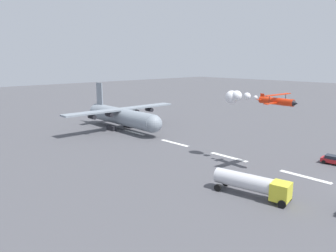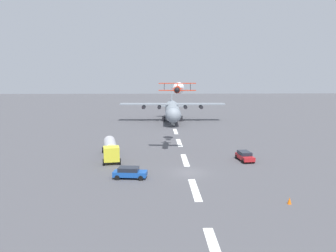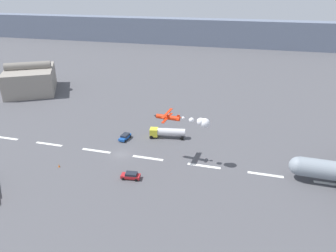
{
  "view_description": "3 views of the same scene",
  "coord_description": "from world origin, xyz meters",
  "views": [
    {
      "loc": [
        -12.68,
        47.66,
        17.51
      ],
      "look_at": [
        37.62,
        0.0,
        3.43
      ],
      "focal_mm": 34.76,
      "sensor_mm": 36.0,
      "label": 1
    },
    {
      "loc": [
        -45.25,
        4.45,
        13.41
      ],
      "look_at": [
        11.46,
        2.62,
        4.96
      ],
      "focal_mm": 35.5,
      "sensor_mm": 36.0,
      "label": 2
    },
    {
      "loc": [
        29.61,
        -63.24,
        39.47
      ],
      "look_at": [
        12.14,
        1.0,
        9.03
      ],
      "focal_mm": 32.85,
      "sensor_mm": 36.0,
      "label": 3
    }
  ],
  "objects": [
    {
      "name": "runway_stripe_6",
      "position": [
        21.37,
        0.0,
        0.01
      ],
      "size": [
        8.0,
        0.9,
        0.01
      ],
      "primitive_type": "cube",
      "color": "white",
      "rests_on": "ground"
    },
    {
      "name": "runway_stripe_4",
      "position": [
        -7.12,
        0.0,
        0.01
      ],
      "size": [
        8.0,
        0.9,
        0.01
      ],
      "primitive_type": "cube",
      "color": "white",
      "rests_on": "ground"
    },
    {
      "name": "runway_stripe_5",
      "position": [
        7.12,
        0.0,
        0.01
      ],
      "size": [
        8.0,
        0.9,
        0.01
      ],
      "primitive_type": "cube",
      "color": "white",
      "rests_on": "ground"
    },
    {
      "name": "fuel_tanker_truck",
      "position": [
        8.76,
        12.24,
        1.75
      ],
      "size": [
        10.23,
        4.35,
        2.9
      ],
      "color": "yellow",
      "rests_on": "ground"
    },
    {
      "name": "ground_plane",
      "position": [
        0.0,
        0.0,
        0.0
      ],
      "size": [
        440.0,
        440.0,
        0.0
      ],
      "primitive_type": "plane",
      "color": "#4C4C51",
      "rests_on": "ground"
    },
    {
      "name": "traffic_cone_far",
      "position": [
        5.98,
        -9.74,
        0.38
      ],
      "size": [
        0.44,
        0.44,
        0.75
      ],
      "primitive_type": "cone",
      "color": "orange",
      "rests_on": "ground"
    },
    {
      "name": "hangar_building",
      "position": [
        -55.76,
        38.6,
        5.01
      ],
      "size": [
        27.09,
        28.71,
        12.1
      ],
      "color": "gray",
      "rests_on": "ground"
    },
    {
      "name": "runway_stripe_8",
      "position": [
        49.86,
        0.0,
        0.01
      ],
      "size": [
        8.0,
        0.9,
        0.01
      ],
      "primitive_type": "cube",
      "color": "white",
      "rests_on": "ground"
    },
    {
      "name": "mountain_ridge_distant",
      "position": [
        0.0,
        165.36,
        9.03
      ],
      "size": [
        396.0,
        16.0,
        18.07
      ],
      "primitive_type": "cube",
      "color": "slate",
      "rests_on": "ground"
    },
    {
      "name": "runway_stripe_7",
      "position": [
        35.61,
        0.0,
        0.01
      ],
      "size": [
        8.0,
        0.9,
        0.01
      ],
      "primitive_type": "cube",
      "color": "white",
      "rests_on": "ground"
    },
    {
      "name": "followme_car_yellow",
      "position": [
        6.37,
        -9.58,
        0.81
      ],
      "size": [
        4.44,
        2.41,
        1.52
      ],
      "color": "#B21E23",
      "rests_on": "ground"
    },
    {
      "name": "traffic_cone_near",
      "position": [
        -12.0,
        -9.55,
        0.38
      ],
      "size": [
        0.44,
        0.44,
        0.75
      ],
      "primitive_type": "cone",
      "color": "orange",
      "rests_on": "ground"
    },
    {
      "name": "runway_stripe_2",
      "position": [
        -35.61,
        0.0,
        0.01
      ],
      "size": [
        8.0,
        0.9,
        0.01
      ],
      "primitive_type": "cube",
      "color": "white",
      "rests_on": "ground"
    },
    {
      "name": "airport_staff_sedan",
      "position": [
        -2.38,
        8.18,
        0.81
      ],
      "size": [
        2.4,
        4.6,
        1.52
      ],
      "color": "#194CA5",
      "rests_on": "ground"
    },
    {
      "name": "runway_stripe_3",
      "position": [
        -21.37,
        0.0,
        0.01
      ],
      "size": [
        8.0,
        0.9,
        0.01
      ],
      "primitive_type": "cube",
      "color": "white",
      "rests_on": "ground"
    },
    {
      "name": "stunt_biplane_red",
      "position": [
        17.85,
        0.46,
        11.27
      ],
      "size": [
        13.63,
        6.44,
        2.37
      ],
      "color": "red"
    }
  ]
}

